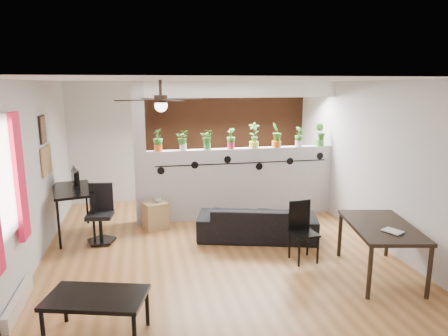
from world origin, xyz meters
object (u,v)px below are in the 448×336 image
at_px(potted_plant_6, 299,136).
at_px(coffee_table, 96,300).
at_px(computer_desk, 72,193).
at_px(potted_plant_2, 207,139).
at_px(potted_plant_4, 254,135).
at_px(potted_plant_3, 231,138).
at_px(dining_table, 381,230).
at_px(folding_chair, 302,225).
at_px(cup, 158,200).
at_px(office_chair, 101,217).
at_px(ceiling_fan, 161,102).
at_px(potted_plant_5, 277,134).
at_px(cube_shelf, 155,215).
at_px(sofa, 257,222).
at_px(potted_plant_0, 158,139).
at_px(potted_plant_7, 320,134).
at_px(potted_plant_1, 183,139).

height_order(potted_plant_6, coffee_table, potted_plant_6).
height_order(potted_plant_6, computer_desk, potted_plant_6).
relative_size(potted_plant_2, potted_plant_4, 0.78).
xyz_separation_m(potted_plant_3, dining_table, (1.42, -2.78, -0.92)).
bearing_deg(folding_chair, cup, 139.10).
bearing_deg(office_chair, coffee_table, -86.03).
xyz_separation_m(potted_plant_4, computer_desk, (-3.28, -0.40, -0.86)).
bearing_deg(potted_plant_6, ceiling_fan, -146.59).
relative_size(folding_chair, coffee_table, 0.80).
bearing_deg(potted_plant_5, potted_plant_3, 180.00).
distance_m(potted_plant_3, potted_plant_6, 1.35).
bearing_deg(potted_plant_2, cube_shelf, -161.36).
distance_m(potted_plant_2, cup, 1.44).
bearing_deg(folding_chair, dining_table, -40.24).
bearing_deg(folding_chair, sofa, 113.71).
bearing_deg(dining_table, potted_plant_5, 100.63).
height_order(potted_plant_0, potted_plant_4, potted_plant_4).
distance_m(ceiling_fan, computer_desk, 2.55).
bearing_deg(potted_plant_7, potted_plant_1, 180.00).
xyz_separation_m(ceiling_fan, folding_chair, (1.97, -0.27, -1.79)).
bearing_deg(potted_plant_3, dining_table, -62.86).
distance_m(ceiling_fan, potted_plant_7, 3.73).
relative_size(potted_plant_3, potted_plant_5, 0.81).
relative_size(ceiling_fan, office_chair, 1.27).
bearing_deg(potted_plant_4, potted_plant_7, -0.00).
bearing_deg(potted_plant_5, potted_plant_0, 180.00).
bearing_deg(potted_plant_1, sofa, -46.63).
xyz_separation_m(dining_table, folding_chair, (-0.83, 0.70, -0.12)).
bearing_deg(potted_plant_7, potted_plant_4, 180.00).
relative_size(potted_plant_3, potted_plant_6, 1.02).
bearing_deg(cube_shelf, potted_plant_7, -12.74).
relative_size(ceiling_fan, cube_shelf, 2.47).
relative_size(potted_plant_0, coffee_table, 0.37).
height_order(potted_plant_5, cup, potted_plant_5).
height_order(potted_plant_4, sofa, potted_plant_4).
bearing_deg(coffee_table, potted_plant_0, 76.59).
distance_m(potted_plant_1, dining_table, 3.74).
distance_m(office_chair, dining_table, 4.27).
xyz_separation_m(potted_plant_6, potted_plant_7, (0.45, 0.00, 0.03)).
bearing_deg(cube_shelf, dining_table, -58.90).
bearing_deg(potted_plant_5, cup, -171.64).
height_order(dining_table, folding_chair, folding_chair).
height_order(potted_plant_7, folding_chair, potted_plant_7).
bearing_deg(potted_plant_4, potted_plant_6, -0.00).
distance_m(folding_chair, coffee_table, 3.07).
relative_size(potted_plant_1, potted_plant_3, 0.97).
distance_m(potted_plant_4, potted_plant_5, 0.45).
height_order(potted_plant_6, dining_table, potted_plant_6).
distance_m(potted_plant_1, office_chair, 2.00).
height_order(potted_plant_1, dining_table, potted_plant_1).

